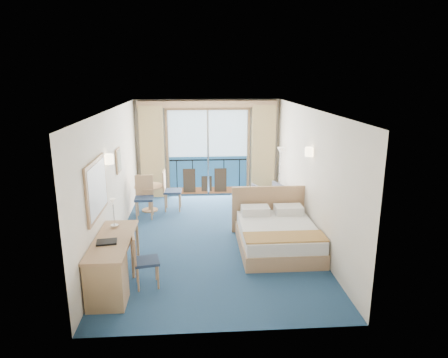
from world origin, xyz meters
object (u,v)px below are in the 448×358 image
floor_lamp (280,161)px  round_table (149,192)px  armchair (268,196)px  nightstand (286,209)px  bed (277,234)px  table_chair_a (169,188)px  desk_chair (141,257)px  table_chair_b (144,194)px  desk (108,273)px

floor_lamp → round_table: size_ratio=2.07×
armchair → nightstand: bearing=82.8°
nightstand → armchair: armchair is taller
floor_lamp → armchair: bearing=-131.1°
nightstand → floor_lamp: floor_lamp is taller
bed → nightstand: bearing=70.5°
bed → table_chair_a: bed is taller
bed → desk_chair: bearing=-152.0°
nightstand → table_chair_b: 3.41m
desk → desk_chair: bearing=39.6°
bed → armchair: 2.52m
armchair → desk: 5.28m
desk_chair → round_table: bearing=-6.8°
bed → floor_lamp: bearing=77.5°
bed → round_table: (-2.77, 2.47, 0.21)m
desk → desk_chair: 0.59m
nightstand → table_chair_a: bearing=159.4°
desk → round_table: bearing=87.8°
desk_chair → table_chair_a: 3.82m
armchair → table_chair_b: size_ratio=0.68×
nightstand → desk_chair: bearing=-137.3°
table_chair_b → table_chair_a: bearing=37.2°
floor_lamp → table_chair_b: (-3.48, -0.89, -0.57)m
nightstand → round_table: size_ratio=0.84×
floor_lamp → desk: bearing=-127.8°
armchair → table_chair_b: table_chair_b is taller
bed → table_chair_b: bed is taller
floor_lamp → desk_chair: floor_lamp is taller
table_chair_a → table_chair_b: table_chair_a is taller
desk_chair → floor_lamp: bearing=-47.7°
armchair → floor_lamp: size_ratio=0.46×
nightstand → round_table: bearing=162.8°
nightstand → desk: size_ratio=0.35×
floor_lamp → table_chair_a: size_ratio=1.47×
round_table → table_chair_b: table_chair_b is taller
table_chair_a → armchair: bearing=-88.3°
desk_chair → table_chair_b: (-0.36, 3.34, 0.06)m
round_table → table_chair_b: size_ratio=0.72×
desk → table_chair_a: (0.66, 4.19, 0.13)m
nightstand → desk: desk is taller
floor_lamp → table_chair_b: floor_lamp is taller
table_chair_a → desk: bearing=172.6°
desk → table_chair_b: size_ratio=1.69×
round_table → table_chair_b: 0.45m
nightstand → desk_chair: desk_chair is taller
floor_lamp → bed: bearing=-102.5°
nightstand → floor_lamp: bearing=84.9°
armchair → desk: size_ratio=0.40×
bed → table_chair_b: size_ratio=1.91×
nightstand → desk_chair: size_ratio=0.67×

